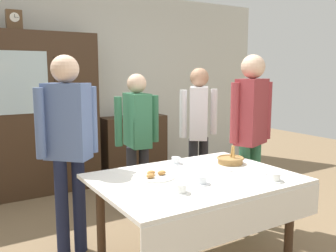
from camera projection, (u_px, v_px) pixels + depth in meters
The scene contains 19 objects.
back_wall at pixel (78, 87), 5.14m from camera, with size 6.40×0.10×2.70m, color silver.
dining_table at pixel (197, 190), 2.82m from camera, with size 1.53×1.12×0.76m.
wall_cabinet at pixel (15, 116), 4.48m from camera, with size 2.04×0.46×2.05m.
mantel_clock at pixel (14, 20), 4.33m from camera, with size 0.18×0.11×0.24m.
bookshelf_low at pixel (134, 146), 5.47m from camera, with size 0.97×0.35×0.91m.
book_stack at pixel (134, 112), 5.39m from camera, with size 0.17×0.23×0.12m.
tea_cup_mid_right at pixel (202, 181), 2.65m from camera, with size 0.13×0.13×0.06m.
tea_cup_back_edge at pixel (275, 178), 2.71m from camera, with size 0.13×0.13×0.06m.
tea_cup_far_right at pixel (181, 189), 2.45m from camera, with size 0.13×0.13×0.06m.
tea_cup_near_right at pixel (176, 161), 3.22m from camera, with size 0.13×0.13×0.06m.
bread_basket at pixel (230, 160), 3.23m from camera, with size 0.24×0.24×0.16m.
pastry_plate at pixel (156, 176), 2.81m from camera, with size 0.28×0.28×0.05m.
spoon_far_left at pixel (268, 174), 2.91m from camera, with size 0.12×0.02×0.01m.
spoon_near_right at pixel (232, 171), 2.99m from camera, with size 0.12×0.02×0.01m.
spoon_mid_left at pixel (213, 171), 2.98m from camera, with size 0.12×0.02×0.01m.
person_behind_table_right at pixel (137, 131), 3.91m from camera, with size 0.52×0.38×1.55m.
person_by_cabinet at pixel (68, 135), 3.02m from camera, with size 0.52×0.39×1.71m.
person_behind_table_left at pixel (199, 123), 4.21m from camera, with size 0.52×0.41×1.61m.
person_beside_shelf at pixel (251, 123), 3.58m from camera, with size 0.52×0.31×1.73m.
Camera 1 is at (-1.62, -2.42, 1.58)m, focal length 38.76 mm.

